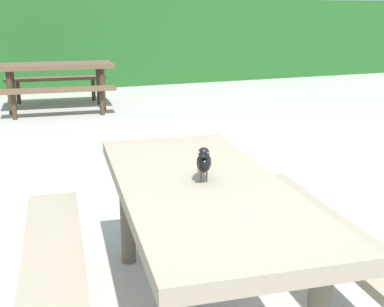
{
  "coord_description": "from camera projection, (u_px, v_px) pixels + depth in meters",
  "views": [
    {
      "loc": [
        -0.89,
        -1.8,
        1.51
      ],
      "look_at": [
        0.02,
        0.42,
        0.84
      ],
      "focal_mm": 46.88,
      "sensor_mm": 36.0,
      "label": 1
    }
  ],
  "objects": [
    {
      "name": "picnic_table_mid_right",
      "position": [
        56.0,
        75.0,
        8.06
      ],
      "size": [
        1.88,
        1.85,
        0.74
      ],
      "color": "brown",
      "rests_on": "ground"
    },
    {
      "name": "hedge_wall",
      "position": [
        31.0,
        43.0,
        10.4
      ],
      "size": [
        28.0,
        1.35,
        1.82
      ],
      "primitive_type": "cube",
      "color": "#235B23",
      "rests_on": "ground"
    },
    {
      "name": "bird_grackle",
      "position": [
        204.0,
        162.0,
        2.34
      ],
      "size": [
        0.15,
        0.27,
        0.18
      ],
      "color": "black",
      "rests_on": "picnic_table_foreground"
    },
    {
      "name": "picnic_table_foreground",
      "position": [
        200.0,
        218.0,
        2.43
      ],
      "size": [
        1.88,
        1.91,
        0.74
      ],
      "color": "gray",
      "rests_on": "ground"
    }
  ]
}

